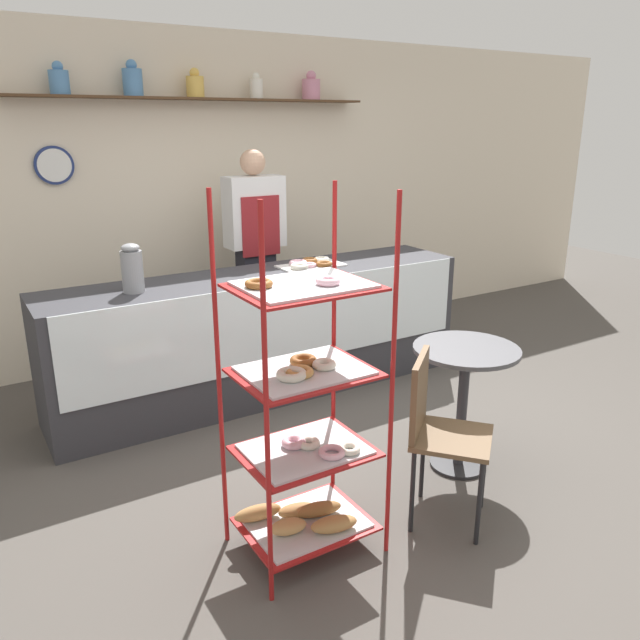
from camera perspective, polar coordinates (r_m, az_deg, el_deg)
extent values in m
plane|color=#4C4742|center=(3.90, 3.38, -12.76)|extent=(14.00, 14.00, 0.00)
cube|color=beige|center=(5.55, -11.04, 10.89)|extent=(10.00, 0.06, 2.70)
cube|color=#4C331E|center=(5.38, -10.96, 19.24)|extent=(2.98, 0.24, 0.02)
cylinder|color=#4C7FB2|center=(5.10, -22.73, 19.39)|extent=(0.14, 0.14, 0.17)
sphere|color=#4C7FB2|center=(5.11, -22.88, 20.58)|extent=(0.08, 0.08, 0.08)
cylinder|color=#4C7FB2|center=(5.22, -16.75, 20.07)|extent=(0.15, 0.15, 0.20)
sphere|color=#4C7FB2|center=(5.23, -16.88, 21.42)|extent=(0.08, 0.08, 0.08)
cylinder|color=gold|center=(5.37, -11.34, 20.17)|extent=(0.14, 0.14, 0.16)
sphere|color=gold|center=(5.38, -11.41, 21.28)|extent=(0.08, 0.08, 0.08)
cylinder|color=silver|center=(5.59, -5.85, 20.28)|extent=(0.11, 0.11, 0.16)
sphere|color=silver|center=(5.59, -5.88, 21.28)|extent=(0.06, 0.06, 0.06)
cylinder|color=#CC7F99|center=(5.84, -0.82, 20.32)|extent=(0.16, 0.16, 0.17)
sphere|color=#CC7F99|center=(5.85, -0.82, 21.43)|extent=(0.09, 0.09, 0.09)
cylinder|color=navy|center=(5.19, -23.14, 12.88)|extent=(0.28, 0.03, 0.28)
cylinder|color=white|center=(5.17, -23.10, 12.88)|extent=(0.24, 0.00, 0.24)
cube|color=#333338|center=(4.67, -5.12, -1.28)|extent=(3.15, 0.63, 0.93)
cube|color=silver|center=(4.35, -3.26, -0.37)|extent=(3.03, 0.01, 0.59)
cylinder|color=#A51919|center=(2.48, -4.90, -9.14)|extent=(0.02, 0.02, 1.72)
cylinder|color=#A51919|center=(2.79, 6.62, -6.08)|extent=(0.02, 0.02, 1.72)
cylinder|color=#A51919|center=(2.88, -9.23, -5.40)|extent=(0.02, 0.02, 1.72)
cylinder|color=#A51919|center=(3.15, 1.26, -3.13)|extent=(0.02, 0.02, 1.72)
cube|color=#A51919|center=(3.17, -1.33, -18.11)|extent=(0.60, 0.46, 0.01)
cube|color=silver|center=(3.17, -1.34, -17.94)|extent=(0.53, 0.41, 0.01)
ellipsoid|color=#B27F47|center=(3.08, 1.29, -18.15)|extent=(0.24, 0.15, 0.07)
ellipsoid|color=#B27F47|center=(3.16, -5.71, -17.13)|extent=(0.24, 0.11, 0.08)
ellipsoid|color=#B27F47|center=(3.18, -2.05, -16.99)|extent=(0.21, 0.13, 0.07)
ellipsoid|color=olive|center=(3.18, -0.18, -16.92)|extent=(0.25, 0.13, 0.07)
ellipsoid|color=tan|center=(3.07, -2.92, -18.34)|extent=(0.19, 0.13, 0.07)
cube|color=#A51919|center=(2.96, -1.39, -11.91)|extent=(0.60, 0.46, 0.01)
cube|color=silver|center=(2.96, -1.39, -11.71)|extent=(0.53, 0.41, 0.01)
torus|color=#EAB2C1|center=(2.89, 1.11, -12.00)|extent=(0.12, 0.12, 0.03)
torus|color=#EAB2C1|center=(2.96, -2.43, -11.10)|extent=(0.11, 0.11, 0.04)
torus|color=silver|center=(2.92, 2.69, -11.68)|extent=(0.10, 0.10, 0.03)
torus|color=silver|center=(2.96, -1.04, -11.19)|extent=(0.11, 0.11, 0.03)
cube|color=#A51919|center=(2.79, -1.45, -4.85)|extent=(0.60, 0.46, 0.01)
cube|color=silver|center=(2.78, -1.45, -4.62)|extent=(0.53, 0.41, 0.01)
torus|color=silver|center=(2.68, -2.62, -5.00)|extent=(0.13, 0.13, 0.04)
torus|color=silver|center=(2.79, 0.39, -4.09)|extent=(0.11, 0.11, 0.03)
torus|color=tan|center=(2.71, -1.88, -4.78)|extent=(0.12, 0.12, 0.03)
torus|color=brown|center=(2.83, -1.53, -3.73)|extent=(0.12, 0.12, 0.04)
cube|color=#A51919|center=(2.66, -1.51, 3.02)|extent=(0.60, 0.46, 0.01)
cube|color=silver|center=(2.66, -1.52, 3.27)|extent=(0.53, 0.41, 0.01)
torus|color=#EAB2C1|center=(2.63, 0.73, 3.59)|extent=(0.11, 0.11, 0.03)
torus|color=brown|center=(2.60, -5.62, 3.33)|extent=(0.12, 0.12, 0.03)
cube|color=#282833|center=(5.27, -5.76, 1.35)|extent=(0.28, 0.19, 1.00)
cube|color=silver|center=(5.11, -6.03, 9.81)|extent=(0.47, 0.22, 0.56)
cube|color=maroon|center=(5.02, -5.42, 8.52)|extent=(0.33, 0.01, 0.47)
sphere|color=tan|center=(5.07, -6.18, 14.16)|extent=(0.20, 0.20, 0.20)
cylinder|color=#262628|center=(3.94, 12.48, -12.72)|extent=(0.33, 0.33, 0.02)
cylinder|color=#333338|center=(3.77, 12.85, -7.91)|extent=(0.06, 0.06, 0.71)
cylinder|color=#4C4C51|center=(3.63, 13.25, -2.65)|extent=(0.60, 0.60, 0.02)
cylinder|color=black|center=(3.21, 14.35, -15.92)|extent=(0.02, 0.02, 0.46)
cylinder|color=black|center=(3.49, 14.75, -13.06)|extent=(0.02, 0.02, 0.46)
cylinder|color=black|center=(3.23, 8.44, -15.26)|extent=(0.02, 0.02, 0.46)
cylinder|color=black|center=(3.51, 9.36, -12.47)|extent=(0.02, 0.02, 0.46)
cube|color=brown|center=(3.23, 12.00, -10.50)|extent=(0.54, 0.54, 0.03)
cube|color=brown|center=(3.16, 9.07, -6.74)|extent=(0.29, 0.26, 0.40)
cylinder|color=gray|center=(4.17, -16.78, 4.25)|extent=(0.14, 0.14, 0.27)
ellipsoid|color=gray|center=(4.13, -16.96, 6.34)|extent=(0.12, 0.12, 0.05)
cube|color=white|center=(4.74, -0.82, 4.99)|extent=(0.50, 0.26, 0.01)
torus|color=silver|center=(4.61, -1.91, 4.92)|extent=(0.14, 0.14, 0.04)
torus|color=#EAB2C1|center=(4.73, -2.02, 5.25)|extent=(0.14, 0.14, 0.04)
torus|color=silver|center=(4.83, 0.13, 5.54)|extent=(0.13, 0.13, 0.04)
torus|color=brown|center=(4.70, 0.37, 5.16)|extent=(0.12, 0.12, 0.03)
torus|color=#EAB2C1|center=(4.67, -1.01, 5.05)|extent=(0.11, 0.11, 0.03)
torus|color=brown|center=(4.81, -0.92, 5.46)|extent=(0.12, 0.12, 0.04)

